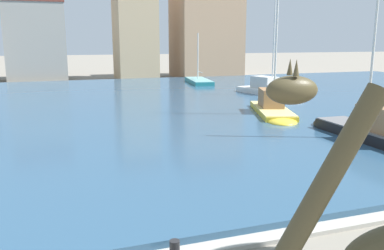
% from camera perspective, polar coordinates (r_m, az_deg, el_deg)
% --- Properties ---
extents(harbor_water, '(85.50, 41.98, 0.31)m').
position_cam_1_polar(harbor_water, '(30.34, -9.48, 2.52)').
color(harbor_water, '#2D5170').
rests_on(harbor_water, ground).
extents(quay_edge_coping, '(85.50, 0.50, 0.12)m').
position_cam_1_polar(quay_edge_coping, '(10.86, 10.89, -15.37)').
color(quay_edge_coping, '#ADA89E').
rests_on(quay_edge_coping, ground).
extents(sailboat_white, '(3.54, 7.69, 8.93)m').
position_cam_1_polar(sailboat_white, '(36.12, 11.14, 4.67)').
color(sailboat_white, white).
rests_on(sailboat_white, ground).
extents(sailboat_teal, '(3.02, 7.74, 5.81)m').
position_cam_1_polar(sailboat_teal, '(46.06, 0.79, 6.12)').
color(sailboat_teal, teal).
rests_on(sailboat_teal, ground).
extents(sailboat_black, '(2.02, 7.82, 9.22)m').
position_cam_1_polar(sailboat_black, '(21.39, 23.46, -0.81)').
color(sailboat_black, black).
rests_on(sailboat_black, ground).
extents(sailboat_yellow, '(4.12, 7.44, 9.31)m').
position_cam_1_polar(sailboat_yellow, '(26.64, 11.38, 2.14)').
color(sailboat_yellow, gold).
rests_on(sailboat_yellow, ground).
extents(townhouse_wide_warehouse, '(7.06, 7.80, 10.22)m').
position_cam_1_polar(townhouse_wide_warehouse, '(55.27, -21.17, 11.21)').
color(townhouse_wide_warehouse, gray).
rests_on(townhouse_wide_warehouse, ground).
extents(townhouse_tall_gabled, '(5.15, 6.05, 12.09)m').
position_cam_1_polar(townhouse_tall_gabled, '(54.51, -8.07, 12.86)').
color(townhouse_tall_gabled, tan).
rests_on(townhouse_tall_gabled, ground).
extents(townhouse_corner_house, '(8.83, 7.55, 13.50)m').
position_cam_1_polar(townhouse_corner_house, '(57.54, 1.98, 13.61)').
color(townhouse_corner_house, tan).
rests_on(townhouse_corner_house, ground).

